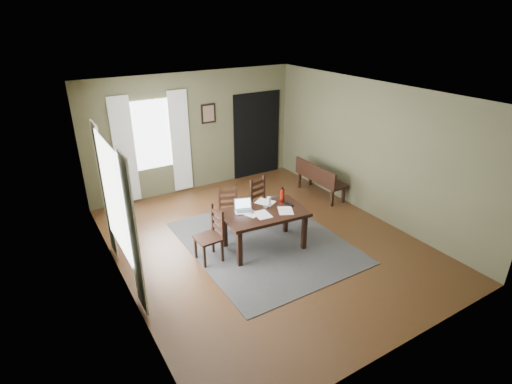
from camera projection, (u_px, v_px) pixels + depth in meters
ground at (264, 242)px, 7.34m from camera, size 5.00×6.00×0.01m
room_shell at (265, 149)px, 6.59m from camera, size 5.02×6.02×2.71m
rug at (264, 242)px, 7.34m from camera, size 2.60×3.20×0.01m
dining_table at (264, 216)px, 6.92m from camera, size 1.51×1.00×0.71m
chair_end at (211, 235)px, 6.65m from camera, size 0.43×0.43×0.94m
chair_back_left at (229, 211)px, 7.54m from camera, size 0.49×0.49×0.87m
chair_back_right at (262, 202)px, 7.87m from camera, size 0.47×0.47×0.91m
bench at (319, 177)px, 9.02m from camera, size 0.44×1.36×0.77m
laptop at (243, 208)px, 6.89m from camera, size 0.37×0.33×0.21m
computer_mouse at (266, 207)px, 7.01m from camera, size 0.07×0.09×0.03m
tv_remote at (289, 204)px, 7.11m from camera, size 0.08×0.19×0.02m
drinking_glass at (269, 201)px, 7.06m from camera, size 0.09×0.09×0.16m
water_bottle at (282, 195)px, 7.18m from camera, size 0.09×0.09×0.28m
paper_a at (250, 213)px, 6.81m from camera, size 0.32×0.36×0.00m
paper_b at (286, 211)px, 6.91m from camera, size 0.36×0.40×0.00m
paper_c at (265, 202)px, 7.21m from camera, size 0.38×0.41×0.00m
paper_e at (262, 215)px, 6.77m from camera, size 0.28×0.35×0.00m
window_left at (113, 197)px, 5.72m from camera, size 0.01×1.30×1.70m
window_back at (152, 135)px, 8.57m from camera, size 1.00×0.01×1.50m
curtain_left_near at (133, 236)px, 5.20m from camera, size 0.03×0.48×2.30m
curtain_left_far at (105, 192)px, 6.48m from camera, size 0.03×0.48×2.30m
curtain_back_left at (125, 151)px, 8.36m from camera, size 0.44×0.03×2.30m
curtain_back_right at (180, 142)px, 8.95m from camera, size 0.44×0.03×2.30m
framed_picture at (208, 113)px, 9.09m from camera, size 0.34×0.03×0.44m
doorway_back at (257, 135)px, 9.99m from camera, size 1.30×0.03×2.10m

